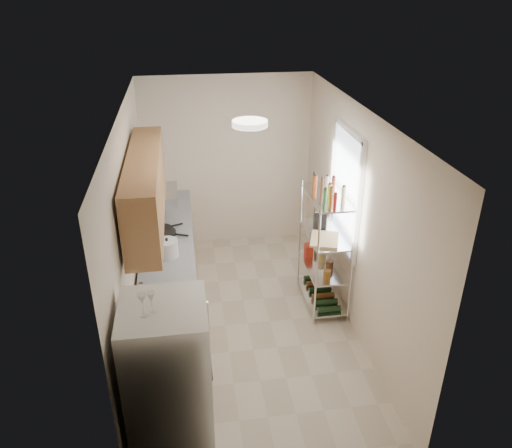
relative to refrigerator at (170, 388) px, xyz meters
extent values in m
cube|color=beige|center=(0.87, 1.78, -0.81)|extent=(2.50, 4.40, 0.01)
cube|color=white|center=(0.87, 1.78, 1.80)|extent=(2.50, 4.40, 0.01)
cube|color=beige|center=(0.87, 3.98, 0.49)|extent=(2.50, 0.01, 2.60)
cube|color=beige|center=(0.87, -0.43, 0.49)|extent=(2.50, 0.01, 2.60)
cube|color=beige|center=(-0.38, 1.78, 0.49)|extent=(0.01, 4.40, 2.60)
cube|color=beige|center=(2.12, 1.78, 0.49)|extent=(0.01, 4.40, 2.60)
cube|color=#A17244|center=(-0.05, 2.22, -0.38)|extent=(0.60, 3.48, 0.86)
cube|color=gray|center=(-0.03, 2.22, 0.07)|extent=(0.63, 3.51, 0.04)
cube|color=#B7BABC|center=(-0.07, 1.08, 0.07)|extent=(0.52, 0.44, 0.04)
cube|color=#B7BABC|center=(0.23, 3.58, -0.35)|extent=(0.01, 0.55, 0.72)
cube|color=#A17244|center=(-0.18, 1.88, 1.00)|extent=(0.33, 2.20, 0.72)
cube|color=#B7BABC|center=(-0.13, 2.68, 0.58)|extent=(0.50, 0.60, 0.12)
cube|color=white|center=(2.10, 2.13, 0.74)|extent=(0.06, 1.00, 1.46)
cube|color=silver|center=(1.88, 2.08, -0.71)|extent=(0.45, 0.90, 0.02)
cube|color=silver|center=(1.88, 2.08, -0.26)|extent=(0.45, 0.90, 0.02)
cube|color=silver|center=(1.88, 2.08, 0.19)|extent=(0.45, 0.90, 0.02)
cube|color=silver|center=(1.88, 2.08, 0.69)|extent=(0.45, 0.90, 0.02)
cylinder|color=silver|center=(1.66, 1.64, -0.03)|extent=(0.02, 0.02, 1.55)
cylinder|color=silver|center=(1.66, 2.52, -0.03)|extent=(0.02, 0.02, 1.55)
cylinder|color=silver|center=(2.09, 1.64, -0.03)|extent=(0.02, 0.02, 1.55)
cylinder|color=silver|center=(2.09, 2.52, -0.03)|extent=(0.02, 0.02, 1.55)
cylinder|color=white|center=(0.87, 1.48, 1.76)|extent=(0.34, 0.34, 0.05)
cube|color=white|center=(0.00, 0.00, 0.00)|extent=(0.66, 0.66, 1.61)
cylinder|color=silver|center=(-0.03, 2.01, 0.20)|extent=(0.25, 0.25, 0.20)
cylinder|color=black|center=(-0.07, 2.55, 0.12)|extent=(0.37, 0.37, 0.05)
cylinder|color=black|center=(-0.08, 2.69, 0.11)|extent=(0.26, 0.26, 0.04)
cube|color=tan|center=(1.81, 1.90, 0.22)|extent=(0.43, 0.49, 0.03)
cube|color=black|center=(1.85, 2.27, 0.33)|extent=(0.18, 0.24, 0.25)
cube|color=#9E2313|center=(1.75, 2.34, -0.17)|extent=(0.11, 0.14, 0.16)
camera|label=1|loc=(0.25, -3.10, 3.01)|focal=35.00mm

